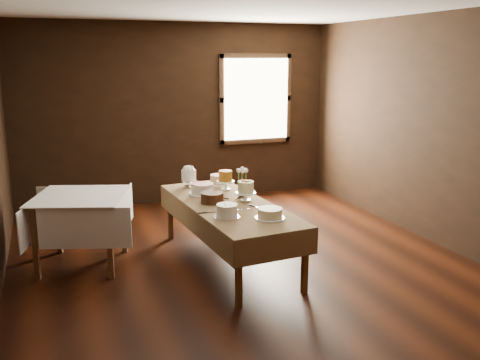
# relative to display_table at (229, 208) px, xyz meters

# --- Properties ---
(floor) EXTENTS (5.00, 6.00, 0.01)m
(floor) POSITION_rel_display_table_xyz_m (0.14, -0.20, -0.64)
(floor) COLOR black
(floor) RESTS_ON ground
(ceiling) EXTENTS (5.00, 6.00, 0.01)m
(ceiling) POSITION_rel_display_table_xyz_m (0.14, -0.20, 2.16)
(ceiling) COLOR beige
(ceiling) RESTS_ON wall_back
(wall_back) EXTENTS (5.00, 0.02, 2.80)m
(wall_back) POSITION_rel_display_table_xyz_m (0.14, 2.80, 0.76)
(wall_back) COLOR black
(wall_back) RESTS_ON ground
(wall_front) EXTENTS (5.00, 0.02, 2.80)m
(wall_front) POSITION_rel_display_table_xyz_m (0.14, -3.20, 0.76)
(wall_front) COLOR black
(wall_front) RESTS_ON ground
(wall_right) EXTENTS (0.02, 6.00, 2.80)m
(wall_right) POSITION_rel_display_table_xyz_m (2.64, -0.20, 0.76)
(wall_right) COLOR black
(wall_right) RESTS_ON ground
(window) EXTENTS (1.10, 0.05, 1.30)m
(window) POSITION_rel_display_table_xyz_m (1.44, 2.74, 0.96)
(window) COLOR #FFEABF
(window) RESTS_ON wall_back
(display_table) EXTENTS (1.05, 2.31, 0.70)m
(display_table) POSITION_rel_display_table_xyz_m (0.00, 0.00, 0.00)
(display_table) COLOR #51341A
(display_table) RESTS_ON ground
(side_table) EXTENTS (1.20, 1.20, 0.80)m
(side_table) POSITION_rel_display_table_xyz_m (-1.54, 0.50, 0.06)
(side_table) COLOR #51341A
(side_table) RESTS_ON ground
(cake_meringue) EXTENTS (0.22, 0.22, 0.23)m
(cake_meringue) POSITION_rel_display_table_xyz_m (-0.22, 0.87, 0.16)
(cake_meringue) COLOR silver
(cake_meringue) RESTS_ON display_table
(cake_speckled) EXTENTS (0.27, 0.27, 0.13)m
(cake_speckled) POSITION_rel_display_table_xyz_m (0.17, 0.88, 0.11)
(cake_speckled) COLOR white
(cake_speckled) RESTS_ON display_table
(cake_lattice) EXTENTS (0.34, 0.34, 0.12)m
(cake_lattice) POSITION_rel_display_table_xyz_m (-0.16, 0.48, 0.11)
(cake_lattice) COLOR white
(cake_lattice) RESTS_ON display_table
(cake_caramel) EXTENTS (0.22, 0.22, 0.25)m
(cake_caramel) POSITION_rel_display_table_xyz_m (0.16, 0.58, 0.16)
(cake_caramel) COLOR white
(cake_caramel) RESTS_ON display_table
(cake_chocolate) EXTENTS (0.35, 0.35, 0.12)m
(cake_chocolate) POSITION_rel_display_table_xyz_m (-0.16, 0.08, 0.11)
(cake_chocolate) COLOR silver
(cake_chocolate) RESTS_ON display_table
(cake_flowers) EXTENTS (0.25, 0.25, 0.24)m
(cake_flowers) POSITION_rel_display_table_xyz_m (0.21, 0.02, 0.15)
(cake_flowers) COLOR white
(cake_flowers) RESTS_ON display_table
(cake_swirl) EXTENTS (0.27, 0.27, 0.14)m
(cake_swirl) POSITION_rel_display_table_xyz_m (-0.19, -0.49, 0.12)
(cake_swirl) COLOR silver
(cake_swirl) RESTS_ON display_table
(cake_cream) EXTENTS (0.35, 0.35, 0.11)m
(cake_cream) POSITION_rel_display_table_xyz_m (0.21, -0.67, 0.10)
(cake_cream) COLOR white
(cake_cream) RESTS_ON display_table
(cake_server_a) EXTENTS (0.24, 0.03, 0.01)m
(cake_server_a) POSITION_rel_display_table_xyz_m (0.07, -0.28, 0.05)
(cake_server_a) COLOR silver
(cake_server_a) RESTS_ON display_table
(cake_server_b) EXTENTS (0.12, 0.23, 0.01)m
(cake_server_b) POSITION_rel_display_table_xyz_m (0.26, -0.30, 0.05)
(cake_server_b) COLOR silver
(cake_server_b) RESTS_ON display_table
(cake_server_c) EXTENTS (0.16, 0.21, 0.01)m
(cake_server_c) POSITION_rel_display_table_xyz_m (-0.04, 0.30, 0.05)
(cake_server_c) COLOR silver
(cake_server_c) RESTS_ON display_table
(cake_server_d) EXTENTS (0.21, 0.16, 0.01)m
(cake_server_d) POSITION_rel_display_table_xyz_m (0.27, 0.24, 0.05)
(cake_server_d) COLOR silver
(cake_server_d) RESTS_ON display_table
(cake_server_e) EXTENTS (0.24, 0.06, 0.01)m
(cake_server_e) POSITION_rel_display_table_xyz_m (-0.26, -0.28, 0.05)
(cake_server_e) COLOR silver
(cake_server_e) RESTS_ON display_table
(flower_vase) EXTENTS (0.16, 0.16, 0.13)m
(flower_vase) POSITION_rel_display_table_xyz_m (0.25, 0.23, 0.12)
(flower_vase) COLOR #2D2823
(flower_vase) RESTS_ON display_table
(flower_bouquet) EXTENTS (0.14, 0.14, 0.20)m
(flower_bouquet) POSITION_rel_display_table_xyz_m (0.25, 0.23, 0.30)
(flower_bouquet) COLOR white
(flower_bouquet) RESTS_ON flower_vase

